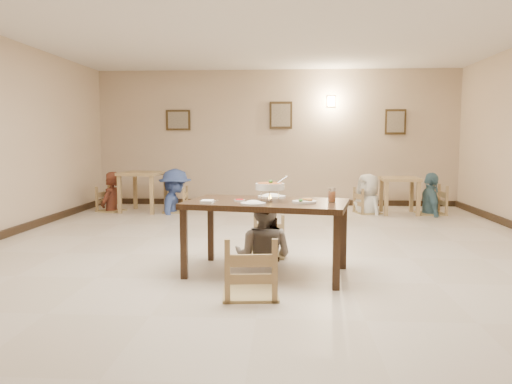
# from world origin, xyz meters

# --- Properties ---
(floor) EXTENTS (10.00, 10.00, 0.00)m
(floor) POSITION_xyz_m (0.00, 0.00, 0.00)
(floor) COLOR beige
(floor) RESTS_ON ground
(ceiling) EXTENTS (10.00, 10.00, 0.00)m
(ceiling) POSITION_xyz_m (0.00, 0.00, 3.00)
(ceiling) COLOR silver
(ceiling) RESTS_ON wall_back
(wall_back) EXTENTS (10.00, 0.00, 10.00)m
(wall_back) POSITION_xyz_m (0.00, 5.00, 1.50)
(wall_back) COLOR tan
(wall_back) RESTS_ON floor
(wall_front) EXTENTS (10.00, 0.00, 10.00)m
(wall_front) POSITION_xyz_m (0.00, -5.00, 1.50)
(wall_front) COLOR tan
(wall_front) RESTS_ON floor
(baseboard_back) EXTENTS (8.00, 0.06, 0.12)m
(baseboard_back) POSITION_xyz_m (0.00, 4.97, 0.06)
(baseboard_back) COLOR black
(baseboard_back) RESTS_ON floor
(picture_a) EXTENTS (0.55, 0.04, 0.45)m
(picture_a) POSITION_xyz_m (-2.20, 4.96, 1.90)
(picture_a) COLOR #322412
(picture_a) RESTS_ON wall_back
(picture_b) EXTENTS (0.50, 0.04, 0.60)m
(picture_b) POSITION_xyz_m (0.10, 4.96, 2.00)
(picture_b) COLOR #322412
(picture_b) RESTS_ON wall_back
(picture_c) EXTENTS (0.45, 0.04, 0.55)m
(picture_c) POSITION_xyz_m (2.60, 4.96, 1.85)
(picture_c) COLOR #322412
(picture_c) RESTS_ON wall_back
(wall_sconce) EXTENTS (0.16, 0.05, 0.22)m
(wall_sconce) POSITION_xyz_m (1.20, 4.96, 2.30)
(wall_sconce) COLOR #FFD88C
(wall_sconce) RESTS_ON wall_back
(main_table) EXTENTS (1.86, 1.27, 0.80)m
(main_table) POSITION_xyz_m (0.03, -0.82, 0.72)
(main_table) COLOR #321F12
(main_table) RESTS_ON floor
(chair_far) EXTENTS (0.43, 0.43, 0.92)m
(chair_far) POSITION_xyz_m (0.01, 0.01, 0.46)
(chair_far) COLOR tan
(chair_far) RESTS_ON floor
(chair_near) EXTENTS (0.51, 0.51, 1.09)m
(chair_near) POSITION_xyz_m (-0.09, -1.61, 0.54)
(chair_near) COLOR tan
(chair_near) RESTS_ON floor
(main_diner) EXTENTS (0.90, 0.77, 1.58)m
(main_diner) POSITION_xyz_m (-0.04, -0.12, 0.79)
(main_diner) COLOR gray
(main_diner) RESTS_ON floor
(curry_warmer) EXTENTS (0.35, 0.31, 0.28)m
(curry_warmer) POSITION_xyz_m (0.06, -0.88, 0.96)
(curry_warmer) COLOR silver
(curry_warmer) RESTS_ON main_table
(rice_plate_far) EXTENTS (0.32, 0.32, 0.07)m
(rice_plate_far) POSITION_xyz_m (0.07, -0.51, 0.82)
(rice_plate_far) COLOR white
(rice_plate_far) RESTS_ON main_table
(rice_plate_near) EXTENTS (0.26, 0.26, 0.06)m
(rice_plate_near) POSITION_xyz_m (-0.10, -1.12, 0.81)
(rice_plate_near) COLOR white
(rice_plate_near) RESTS_ON main_table
(fried_plate) EXTENTS (0.26, 0.26, 0.06)m
(fried_plate) POSITION_xyz_m (0.43, -0.96, 0.82)
(fried_plate) COLOR white
(fried_plate) RESTS_ON main_table
(chili_dish) EXTENTS (0.12, 0.12, 0.02)m
(chili_dish) POSITION_xyz_m (-0.27, -0.87, 0.81)
(chili_dish) COLOR white
(chili_dish) RESTS_ON main_table
(napkin_cutlery) EXTENTS (0.16, 0.25, 0.03)m
(napkin_cutlery) POSITION_xyz_m (-0.59, -1.03, 0.82)
(napkin_cutlery) COLOR white
(napkin_cutlery) RESTS_ON main_table
(drink_glass) EXTENTS (0.08, 0.08, 0.15)m
(drink_glass) POSITION_xyz_m (0.72, -0.88, 0.87)
(drink_glass) COLOR white
(drink_glass) RESTS_ON main_table
(bg_table_left) EXTENTS (0.93, 0.93, 0.81)m
(bg_table_left) POSITION_xyz_m (-2.68, 3.76, 0.67)
(bg_table_left) COLOR #A08258
(bg_table_left) RESTS_ON floor
(bg_table_right) EXTENTS (0.74, 0.74, 0.72)m
(bg_table_right) POSITION_xyz_m (2.47, 3.78, 0.59)
(bg_table_right) COLOR #A08258
(bg_table_right) RESTS_ON floor
(bg_chair_ll) EXTENTS (0.45, 0.45, 0.96)m
(bg_chair_ll) POSITION_xyz_m (-3.35, 3.75, 0.48)
(bg_chair_ll) COLOR tan
(bg_chair_ll) RESTS_ON floor
(bg_chair_lr) EXTENTS (0.46, 0.46, 0.97)m
(bg_chair_lr) POSITION_xyz_m (-2.01, 3.72, 0.48)
(bg_chair_lr) COLOR tan
(bg_chair_lr) RESTS_ON floor
(bg_chair_rl) EXTENTS (0.45, 0.45, 0.96)m
(bg_chair_rl) POSITION_xyz_m (1.86, 3.82, 0.48)
(bg_chair_rl) COLOR tan
(bg_chair_rl) RESTS_ON floor
(bg_chair_rr) EXTENTS (0.51, 0.51, 1.09)m
(bg_chair_rr) POSITION_xyz_m (3.08, 3.76, 0.54)
(bg_chair_rr) COLOR tan
(bg_chair_rr) RESTS_ON floor
(bg_diner_a) EXTENTS (0.49, 0.65, 1.63)m
(bg_diner_a) POSITION_xyz_m (-3.35, 3.75, 0.81)
(bg_diner_a) COLOR #532519
(bg_diner_a) RESTS_ON floor
(bg_diner_b) EXTENTS (0.70, 1.16, 1.76)m
(bg_diner_b) POSITION_xyz_m (-2.01, 3.72, 0.88)
(bg_diner_b) COLOR #39508A
(bg_diner_b) RESTS_ON floor
(bg_diner_c) EXTENTS (0.80, 0.92, 1.58)m
(bg_diner_c) POSITION_xyz_m (1.86, 3.82, 0.79)
(bg_diner_c) COLOR silver
(bg_diner_c) RESTS_ON floor
(bg_diner_d) EXTENTS (0.43, 0.98, 1.65)m
(bg_diner_d) POSITION_xyz_m (3.08, 3.76, 0.82)
(bg_diner_d) COLOR slate
(bg_diner_d) RESTS_ON floor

